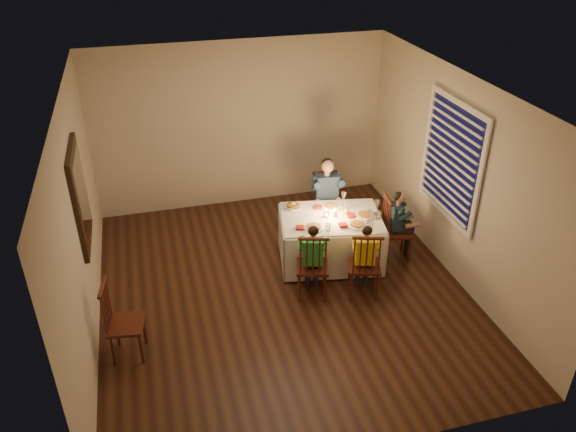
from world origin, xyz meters
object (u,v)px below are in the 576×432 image
object	(u,v)px
dining_table	(331,230)
adult	(325,233)
chair_near_right	(362,293)
child_green	(312,294)
chair_end	(394,257)
chair_extra	(132,353)
chair_adult	(325,233)
child_teal	(394,257)
chair_near_left	(312,294)
child_yellow	(362,293)
serving_bowl	(293,207)

from	to	relation	value
dining_table	adult	world-z (taller)	dining_table
chair_near_right	child_green	world-z (taller)	child_green
chair_end	chair_extra	bearing A→B (deg)	114.43
chair_adult	child_green	world-z (taller)	child_green
chair_extra	child_teal	world-z (taller)	child_teal
child_teal	child_green	bearing A→B (deg)	119.17
chair_near_right	adult	distance (m)	1.49
chair_near_right	adult	size ratio (longest dim) A/B	0.79
dining_table	chair_near_right	distance (m)	0.95
chair_adult	chair_near_right	distance (m)	1.49
chair_near_left	child_yellow	bearing A→B (deg)	-177.51
chair_end	child_teal	world-z (taller)	child_teal
child_yellow	chair_near_left	bearing A→B (deg)	3.53
chair_extra	adult	bearing A→B (deg)	-48.58
chair_near_left	chair_end	xyz separation A→B (m)	(1.35, 0.49, 0.00)
adult	chair_extra	bearing A→B (deg)	-141.73
child_green	adult	bearing A→B (deg)	-98.94
dining_table	chair_end	xyz separation A→B (m)	(0.90, -0.16, -0.50)
chair_adult	chair_near_right	size ratio (longest dim) A/B	1.00
child_teal	chair_extra	bearing A→B (deg)	114.43
chair_adult	child_yellow	distance (m)	1.49
chair_end	child_teal	size ratio (longest dim) A/B	0.93
chair_adult	serving_bowl	xyz separation A→B (m)	(-0.60, -0.34, 0.72)
adult	serving_bowl	size ratio (longest dim) A/B	5.85
dining_table	child_green	xyz separation A→B (m)	(-0.46, -0.65, -0.50)
dining_table	adult	xyz separation A→B (m)	(0.17, 0.69, -0.50)
chair_adult	child_teal	xyz separation A→B (m)	(0.72, -0.85, 0.00)
child_green	child_yellow	world-z (taller)	child_green
child_green	dining_table	bearing A→B (deg)	-108.99
dining_table	serving_bowl	world-z (taller)	serving_bowl
chair_end	child_green	world-z (taller)	child_green
chair_adult	chair_end	xyz separation A→B (m)	(0.72, -0.85, 0.00)
chair_adult	adult	world-z (taller)	adult
chair_near_right	child_green	distance (m)	0.64
child_green	chair_extra	bearing A→B (deg)	28.51
child_yellow	child_green	bearing A→B (deg)	3.53
chair_extra	child_green	distance (m)	2.28
chair_end	chair_near_right	bearing A→B (deg)	140.38
chair_adult	chair_near_right	bearing A→B (deg)	-84.75
adult	child_green	bearing A→B (deg)	-109.46
chair_near_left	child_green	distance (m)	0.00
chair_adult	chair_end	size ratio (longest dim) A/B	1.00
dining_table	serving_bowl	size ratio (longest dim) A/B	7.30
child_yellow	dining_table	bearing A→B (deg)	-61.41
chair_extra	child_yellow	distance (m)	2.87
serving_bowl	chair_end	bearing A→B (deg)	-20.86
child_green	chair_near_right	bearing A→B (deg)	-177.51
chair_near_right	chair_extra	distance (m)	2.87
dining_table	adult	size ratio (longest dim) A/B	1.25
child_yellow	serving_bowl	world-z (taller)	serving_bowl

